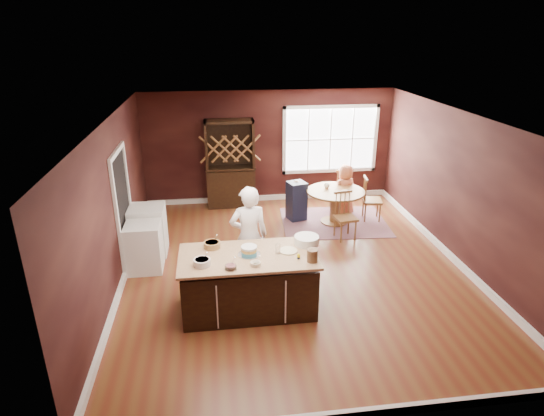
# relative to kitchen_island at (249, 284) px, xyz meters

# --- Properties ---
(room_shell) EXTENTS (7.00, 7.00, 7.00)m
(room_shell) POSITION_rel_kitchen_island_xyz_m (0.92, 1.19, 0.91)
(room_shell) COLOR #602918
(room_shell) RESTS_ON ground
(window) EXTENTS (2.36, 0.10, 1.66)m
(window) POSITION_rel_kitchen_island_xyz_m (2.42, 4.66, 1.06)
(window) COLOR white
(window) RESTS_ON room_shell
(doorway) EXTENTS (0.08, 1.26, 2.13)m
(doorway) POSITION_rel_kitchen_island_xyz_m (-2.05, 1.79, 0.59)
(doorway) COLOR white
(doorway) RESTS_ON room_shell
(kitchen_island) EXTENTS (2.04, 1.07, 0.92)m
(kitchen_island) POSITION_rel_kitchen_island_xyz_m (0.00, 0.00, 0.00)
(kitchen_island) COLOR black
(kitchen_island) RESTS_ON ground
(dining_table) EXTENTS (1.26, 1.26, 0.75)m
(dining_table) POSITION_rel_kitchen_island_xyz_m (2.16, 3.06, 0.10)
(dining_table) COLOR olive
(dining_table) RESTS_ON ground
(baker) EXTENTS (0.66, 0.46, 1.73)m
(baker) POSITION_rel_kitchen_island_xyz_m (0.08, 0.76, 0.43)
(baker) COLOR white
(baker) RESTS_ON ground
(layer_cake) EXTENTS (0.33, 0.33, 0.14)m
(layer_cake) POSITION_rel_kitchen_island_xyz_m (0.02, 0.02, 0.55)
(layer_cake) COLOR silver
(layer_cake) RESTS_ON kitchen_island
(bowl_blue) EXTENTS (0.24, 0.24, 0.09)m
(bowl_blue) POSITION_rel_kitchen_island_xyz_m (-0.67, -0.21, 0.53)
(bowl_blue) COLOR silver
(bowl_blue) RESTS_ON kitchen_island
(bowl_yellow) EXTENTS (0.25, 0.25, 0.09)m
(bowl_yellow) POSITION_rel_kitchen_island_xyz_m (-0.52, 0.32, 0.53)
(bowl_yellow) COLOR #966439
(bowl_yellow) RESTS_ON kitchen_island
(bowl_pink) EXTENTS (0.17, 0.17, 0.06)m
(bowl_pink) POSITION_rel_kitchen_island_xyz_m (-0.27, -0.37, 0.51)
(bowl_pink) COLOR silver
(bowl_pink) RESTS_ON kitchen_island
(bowl_olive) EXTENTS (0.15, 0.15, 0.06)m
(bowl_olive) POSITION_rel_kitchen_island_xyz_m (0.08, -0.32, 0.51)
(bowl_olive) COLOR beige
(bowl_olive) RESTS_ON kitchen_island
(drinking_glass) EXTENTS (0.08, 0.08, 0.15)m
(drinking_glass) POSITION_rel_kitchen_island_xyz_m (0.45, 0.00, 0.56)
(drinking_glass) COLOR white
(drinking_glass) RESTS_ON kitchen_island
(dinner_plate) EXTENTS (0.27, 0.27, 0.02)m
(dinner_plate) POSITION_rel_kitchen_island_xyz_m (0.61, 0.05, 0.49)
(dinner_plate) COLOR beige
(dinner_plate) RESTS_ON kitchen_island
(white_tub) EXTENTS (0.38, 0.38, 0.13)m
(white_tub) POSITION_rel_kitchen_island_xyz_m (0.93, 0.26, 0.55)
(white_tub) COLOR white
(white_tub) RESTS_ON kitchen_island
(stoneware_crock) EXTENTS (0.16, 0.16, 0.19)m
(stoneware_crock) POSITION_rel_kitchen_island_xyz_m (0.90, -0.31, 0.58)
(stoneware_crock) COLOR brown
(stoneware_crock) RESTS_ON kitchen_island
(toy_figurine) EXTENTS (0.05, 0.05, 0.08)m
(toy_figurine) POSITION_rel_kitchen_island_xyz_m (0.72, -0.21, 0.52)
(toy_figurine) COLOR #FFEB05
(toy_figurine) RESTS_ON kitchen_island
(rug) EXTENTS (2.41, 1.93, 0.01)m
(rug) POSITION_rel_kitchen_island_xyz_m (2.16, 3.06, -0.43)
(rug) COLOR brown
(rug) RESTS_ON ground
(chair_east) EXTENTS (0.47, 0.49, 1.01)m
(chair_east) POSITION_rel_kitchen_island_xyz_m (3.03, 3.10, 0.07)
(chair_east) COLOR #9A5D29
(chair_east) RESTS_ON ground
(chair_south) EXTENTS (0.48, 0.46, 0.99)m
(chair_south) POSITION_rel_kitchen_island_xyz_m (2.16, 2.24, 0.06)
(chair_south) COLOR brown
(chair_south) RESTS_ON ground
(chair_north) EXTENTS (0.48, 0.46, 1.04)m
(chair_north) POSITION_rel_kitchen_island_xyz_m (2.50, 3.86, 0.08)
(chair_north) COLOR brown
(chair_north) RESTS_ON ground
(seated_woman) EXTENTS (0.68, 0.56, 1.19)m
(seated_woman) POSITION_rel_kitchen_island_xyz_m (2.50, 3.49, 0.16)
(seated_woman) COLOR #BC6441
(seated_woman) RESTS_ON ground
(high_chair) EXTENTS (0.46, 0.46, 0.92)m
(high_chair) POSITION_rel_kitchen_island_xyz_m (1.36, 3.36, 0.02)
(high_chair) COLOR black
(high_chair) RESTS_ON ground
(toddler) EXTENTS (0.18, 0.14, 0.26)m
(toddler) POSITION_rel_kitchen_island_xyz_m (1.41, 3.41, 0.37)
(toddler) COLOR #8CA5BF
(toddler) RESTS_ON high_chair
(table_plate) EXTENTS (0.20, 0.20, 0.01)m
(table_plate) POSITION_rel_kitchen_island_xyz_m (2.36, 2.97, 0.32)
(table_plate) COLOR beige
(table_plate) RESTS_ON dining_table
(table_cup) EXTENTS (0.14, 0.14, 0.10)m
(table_cup) POSITION_rel_kitchen_island_xyz_m (2.01, 3.25, 0.36)
(table_cup) COLOR white
(table_cup) RESTS_ON dining_table
(hutch) EXTENTS (1.14, 0.47, 2.09)m
(hutch) POSITION_rel_kitchen_island_xyz_m (-0.05, 4.41, 0.60)
(hutch) COLOR #3E1F0F
(hutch) RESTS_ON ground
(washer) EXTENTS (0.60, 0.58, 0.87)m
(washer) POSITION_rel_kitchen_island_xyz_m (-1.72, 1.47, -0.00)
(washer) COLOR white
(washer) RESTS_ON ground
(dryer) EXTENTS (0.65, 0.63, 0.94)m
(dryer) POSITION_rel_kitchen_island_xyz_m (-1.72, 2.11, 0.03)
(dryer) COLOR silver
(dryer) RESTS_ON ground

